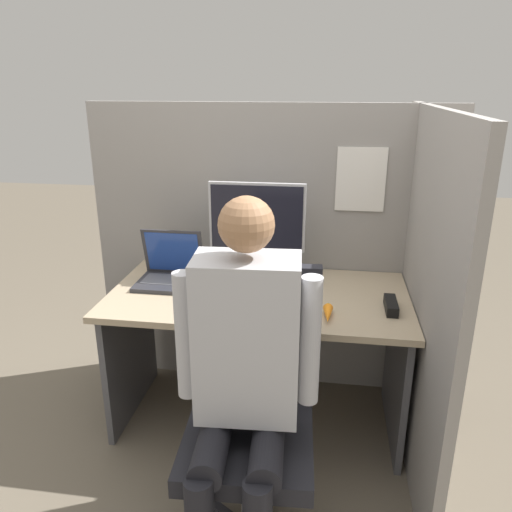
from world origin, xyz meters
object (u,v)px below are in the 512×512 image
(laptop, at_px, (170,273))
(carrot_toy, at_px, (328,314))
(person, at_px, (244,371))
(stapler, at_px, (391,305))
(office_chair, at_px, (254,406))
(monitor, at_px, (257,223))
(paper_box, at_px, (257,272))

(laptop, relative_size, carrot_toy, 1.91)
(laptop, xyz_separation_m, person, (0.51, -0.83, 0.01))
(carrot_toy, relative_size, person, 0.12)
(person, bearing_deg, stapler, 50.99)
(office_chair, bearing_deg, monitor, 97.56)
(monitor, height_order, carrot_toy, monitor)
(person, bearing_deg, laptop, 121.70)
(laptop, height_order, stapler, laptop)
(paper_box, relative_size, stapler, 1.74)
(monitor, xyz_separation_m, laptop, (-0.42, -0.11, -0.24))
(monitor, height_order, person, person)
(paper_box, xyz_separation_m, stapler, (0.63, -0.27, -0.02))
(paper_box, xyz_separation_m, monitor, (0.00, 0.00, 0.25))
(paper_box, relative_size, laptop, 0.94)
(monitor, bearing_deg, carrot_toy, -48.06)
(carrot_toy, bearing_deg, laptop, 159.48)
(office_chair, distance_m, person, 0.29)
(monitor, distance_m, stapler, 0.74)
(paper_box, height_order, carrot_toy, paper_box)
(laptop, relative_size, office_chair, 0.30)
(laptop, height_order, carrot_toy, laptop)
(paper_box, bearing_deg, person, -84.23)
(stapler, xyz_separation_m, office_chair, (-0.53, -0.51, -0.21))
(laptop, xyz_separation_m, office_chair, (0.52, -0.67, -0.24))
(office_chair, xyz_separation_m, person, (-0.01, -0.16, 0.25))
(carrot_toy, height_order, office_chair, office_chair)
(monitor, bearing_deg, laptop, -165.17)
(paper_box, relative_size, person, 0.22)
(carrot_toy, bearing_deg, office_chair, -124.04)
(stapler, height_order, office_chair, office_chair)
(paper_box, bearing_deg, stapler, -23.29)
(monitor, relative_size, office_chair, 0.46)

